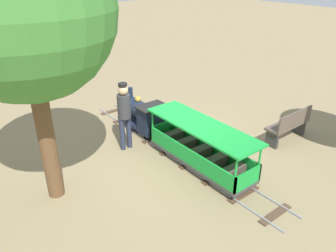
{
  "coord_description": "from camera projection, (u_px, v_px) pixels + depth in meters",
  "views": [
    {
      "loc": [
        -4.22,
        -5.18,
        3.95
      ],
      "look_at": [
        0.0,
        0.2,
        0.55
      ],
      "focal_mm": 35.04,
      "sensor_mm": 36.0,
      "label": 1
    }
  ],
  "objects": [
    {
      "name": "track",
      "position": [
        173.0,
        149.0,
        7.73
      ],
      "size": [
        0.76,
        6.4,
        0.04
      ],
      "color": "gray",
      "rests_on": "ground_plane"
    },
    {
      "name": "locomotive",
      "position": [
        144.0,
        115.0,
        8.37
      ],
      "size": [
        0.72,
        1.45,
        1.01
      ],
      "color": "#192338",
      "rests_on": "ground_plane"
    },
    {
      "name": "conductor_person",
      "position": [
        124.0,
        111.0,
        7.4
      ],
      "size": [
        0.3,
        0.3,
        1.62
      ],
      "color": "#282D47",
      "rests_on": "ground_plane"
    },
    {
      "name": "passenger_car",
      "position": [
        200.0,
        150.0,
        6.92
      ],
      "size": [
        0.82,
        2.7,
        0.97
      ],
      "color": "#3F3F3F",
      "rests_on": "ground_plane"
    },
    {
      "name": "park_bench",
      "position": [
        289.0,
        125.0,
        7.98
      ],
      "size": [
        1.3,
        0.4,
        0.82
      ],
      "color": "brown",
      "rests_on": "ground_plane"
    },
    {
      "name": "oak_tree_near",
      "position": [
        23.0,
        11.0,
        4.79
      ],
      "size": [
        2.8,
        2.8,
        4.75
      ],
      "color": "brown",
      "rests_on": "ground_plane"
    },
    {
      "name": "ground_plane",
      "position": [
        173.0,
        150.0,
        7.74
      ],
      "size": [
        60.0,
        60.0,
        0.0
      ],
      "primitive_type": "plane",
      "color": "#8C7A56"
    }
  ]
}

